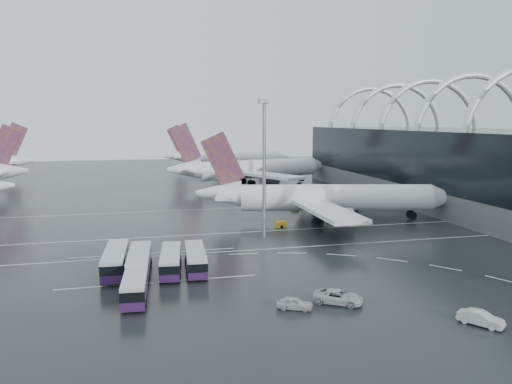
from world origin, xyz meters
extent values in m
plane|color=black|center=(0.00, 0.00, 0.00)|extent=(420.00, 420.00, 0.00)
cube|color=#5C5E61|center=(62.00, 20.00, 3.00)|extent=(42.00, 160.00, 6.00)
cube|color=black|center=(62.00, 20.00, 13.00)|extent=(42.00, 160.00, 14.00)
torus|color=silver|center=(58.00, 28.00, 18.00)|extent=(33.80, 1.80, 33.80)
torus|color=silver|center=(58.00, 47.00, 18.00)|extent=(33.80, 1.80, 33.80)
torus|color=silver|center=(58.00, 66.00, 18.00)|extent=(33.80, 1.80, 33.80)
torus|color=silver|center=(58.00, 85.00, 18.00)|extent=(33.80, 1.80, 33.80)
cube|color=silver|center=(0.00, -2.00, 0.01)|extent=(120.00, 0.25, 0.01)
cube|color=silver|center=(0.00, 12.00, 0.01)|extent=(120.00, 0.25, 0.01)
cube|color=silver|center=(0.00, 40.00, 0.01)|extent=(120.00, 0.25, 0.01)
cube|color=silver|center=(-24.00, -16.00, 0.01)|extent=(28.00, 0.25, 0.01)
cube|color=silver|center=(-24.00, 0.00, 0.01)|extent=(28.00, 0.25, 0.01)
cylinder|color=white|center=(17.35, 19.15, 5.25)|extent=(43.25, 15.11, 5.97)
cone|color=white|center=(41.35, 13.85, 5.25)|extent=(7.32, 7.16, 5.97)
cone|color=white|center=(-8.65, 24.90, 6.28)|extent=(11.34, 8.05, 5.97)
cube|color=#49196A|center=(-7.65, 24.68, 13.89)|extent=(9.81, 2.74, 12.65)
cube|color=white|center=(-6.64, 24.46, 6.28)|extent=(8.52, 19.09, 0.51)
cube|color=white|center=(10.56, 7.48, 4.63)|extent=(7.41, 25.78, 0.82)
cube|color=white|center=(16.11, 32.60, 4.63)|extent=(17.21, 26.40, 0.82)
cylinder|color=gray|center=(14.35, 10.33, 2.78)|extent=(6.28, 4.64, 3.50)
cylinder|color=gray|center=(18.35, 28.42, 2.78)|extent=(6.28, 4.64, 3.50)
cube|color=black|center=(13.33, 20.04, 1.13)|extent=(13.48, 9.10, 2.26)
cylinder|color=white|center=(15.29, 84.52, 5.67)|extent=(45.01, 17.79, 6.45)
cone|color=white|center=(40.19, 91.15, 5.67)|extent=(8.11, 7.96, 6.45)
cone|color=white|center=(-11.77, 77.31, 6.79)|extent=(12.41, 9.10, 6.45)
cube|color=#49196A|center=(-10.69, 77.59, 15.02)|extent=(10.53, 3.41, 13.68)
cube|color=white|center=(-9.61, 77.88, 6.79)|extent=(10.00, 20.64, 0.56)
cube|color=white|center=(14.57, 69.93, 5.01)|extent=(19.54, 28.33, 0.89)
cube|color=white|center=(7.40, 96.81, 5.01)|extent=(9.20, 28.18, 0.89)
cylinder|color=gray|center=(16.79, 74.55, 3.00)|extent=(6.89, 5.23, 3.78)
cylinder|color=gray|center=(11.63, 93.91, 3.00)|extent=(6.89, 5.23, 3.78)
cube|color=black|center=(10.99, 83.37, 1.22)|extent=(14.74, 10.32, 2.45)
cylinder|color=white|center=(16.75, 139.45, 5.37)|extent=(41.39, 12.02, 6.11)
cone|color=white|center=(40.12, 136.00, 5.37)|extent=(7.14, 6.96, 6.11)
cone|color=white|center=(-8.70, 143.21, 6.42)|extent=(11.31, 7.58, 6.11)
cube|color=#49196A|center=(-7.66, 143.05, 14.21)|extent=(10.13, 2.11, 12.94)
cube|color=white|center=(-6.62, 142.90, 6.42)|extent=(7.45, 19.44, 0.53)
cube|color=white|center=(10.66, 127.04, 4.74)|extent=(9.01, 26.73, 0.84)
cube|color=white|center=(14.51, 153.08, 4.74)|extent=(16.08, 27.24, 0.84)
cylinder|color=gray|center=(14.33, 130.23, 2.84)|extent=(6.25, 4.39, 3.58)
cylinder|color=gray|center=(17.09, 148.98, 2.84)|extent=(6.25, 4.39, 3.58)
cube|color=black|center=(12.59, 140.06, 1.16)|extent=(13.48, 8.51, 2.32)
cone|color=white|center=(-65.02, 84.93, 6.69)|extent=(11.38, 7.11, 6.36)
cube|color=#49196A|center=(-66.12, 85.00, 14.80)|extent=(10.58, 1.40, 13.48)
cube|color=white|center=(-67.21, 85.08, 6.69)|extent=(6.30, 20.03, 0.55)
cone|color=white|center=(-70.97, 124.93, 6.80)|extent=(12.33, 8.84, 6.47)
cube|color=#49196A|center=(-72.05, 124.67, 15.06)|extent=(10.61, 3.10, 13.71)
cube|color=white|center=(-73.14, 124.42, 6.80)|extent=(9.46, 20.69, 0.56)
cube|color=#2B133C|center=(-30.00, -9.74, 0.96)|extent=(3.76, 14.03, 1.18)
cube|color=black|center=(-30.00, -9.74, 2.25)|extent=(3.81, 13.76, 1.39)
cube|color=#BCBBC0|center=(-30.00, -9.74, 3.18)|extent=(3.76, 14.03, 0.48)
cylinder|color=black|center=(-28.73, -14.25, 0.53)|extent=(0.43, 1.09, 1.07)
cylinder|color=black|center=(-31.70, -14.11, 0.53)|extent=(0.43, 1.09, 1.07)
cylinder|color=black|center=(-28.30, -5.37, 0.53)|extent=(0.43, 1.09, 1.07)
cylinder|color=black|center=(-31.27, -5.22, 0.53)|extent=(0.43, 1.09, 1.07)
cube|color=#2B133C|center=(-26.56, -11.38, 0.95)|extent=(3.92, 13.82, 1.16)
cube|color=black|center=(-26.56, -11.38, 2.21)|extent=(3.96, 13.55, 1.37)
cube|color=#BCBBC0|center=(-26.56, -11.38, 3.12)|extent=(3.92, 13.82, 0.47)
cylinder|color=black|center=(-25.38, -15.83, 0.53)|extent=(0.43, 1.07, 1.05)
cylinder|color=black|center=(-28.30, -15.65, 0.53)|extent=(0.43, 1.07, 1.05)
cylinder|color=black|center=(-24.82, -7.12, 0.53)|extent=(0.43, 1.07, 1.05)
cylinder|color=black|center=(-27.73, -6.93, 0.53)|extent=(0.43, 1.07, 1.05)
cube|color=#2B133C|center=(-21.94, -11.29, 0.87)|extent=(4.08, 12.82, 1.07)
cube|color=black|center=(-21.94, -11.29, 2.04)|extent=(4.11, 12.58, 1.26)
cube|color=#BCBBC0|center=(-21.94, -11.29, 2.88)|extent=(4.08, 12.82, 0.44)
cylinder|color=black|center=(-21.01, -15.44, 0.48)|extent=(0.44, 1.00, 0.97)
cylinder|color=black|center=(-23.69, -15.17, 0.48)|extent=(0.44, 1.00, 0.97)
cylinder|color=black|center=(-20.19, -7.42, 0.48)|extent=(0.44, 1.00, 0.97)
cylinder|color=black|center=(-22.88, -7.15, 0.48)|extent=(0.44, 1.00, 0.97)
cube|color=#2B133C|center=(-18.18, -11.22, 0.88)|extent=(3.63, 12.82, 1.07)
cube|color=black|center=(-18.18, -11.22, 2.05)|extent=(3.67, 12.57, 1.27)
cube|color=#BCBBC0|center=(-18.18, -11.22, 2.90)|extent=(3.63, 12.82, 0.44)
cylinder|color=black|center=(-17.09, -15.35, 0.49)|extent=(0.40, 0.99, 0.97)
cylinder|color=black|center=(-19.80, -15.18, 0.49)|extent=(0.40, 0.99, 0.97)
cylinder|color=black|center=(-16.57, -7.26, 0.49)|extent=(0.40, 0.99, 0.97)
cylinder|color=black|center=(-19.28, -7.09, 0.49)|extent=(0.40, 0.99, 0.97)
cube|color=#2B133C|center=(-27.09, -20.97, 0.89)|extent=(3.72, 13.04, 1.09)
cube|color=black|center=(-27.09, -20.97, 2.08)|extent=(3.76, 12.79, 1.29)
cube|color=#BCBBC0|center=(-27.09, -20.97, 2.95)|extent=(3.72, 13.04, 0.45)
cylinder|color=black|center=(-25.98, -25.17, 0.50)|extent=(0.41, 1.01, 0.99)
cylinder|color=black|center=(-28.74, -24.99, 0.50)|extent=(0.41, 1.01, 0.99)
cylinder|color=black|center=(-25.44, -16.94, 0.50)|extent=(0.41, 1.01, 0.99)
cylinder|color=black|center=(-28.19, -16.76, 0.50)|extent=(0.41, 1.01, 0.99)
imported|color=#BDBDBD|center=(-2.62, -29.61, 0.86)|extent=(6.73, 5.68, 1.71)
imported|color=#BDBDBD|center=(-8.47, -30.09, 0.74)|extent=(4.67, 3.46, 1.48)
imported|color=#BDBDBD|center=(10.20, -39.56, 0.81)|extent=(4.25, 4.98, 1.62)
cylinder|color=gray|center=(-2.76, 6.69, 12.96)|extent=(0.65, 0.65, 25.91)
cube|color=gray|center=(-2.76, 6.69, 26.19)|extent=(2.04, 2.04, 0.74)
cube|color=silver|center=(-2.76, 6.69, 25.91)|extent=(1.85, 1.85, 0.37)
cube|color=gold|center=(15.63, 20.18, 0.53)|extent=(1.95, 1.15, 1.06)
cube|color=slate|center=(22.23, 34.48, 0.60)|extent=(2.18, 1.29, 1.19)
cube|color=gold|center=(3.11, 14.90, 0.63)|extent=(2.31, 1.36, 1.26)
cube|color=slate|center=(26.36, 27.88, 0.66)|extent=(2.40, 1.42, 1.31)
cube|color=gold|center=(12.51, 34.31, 0.54)|extent=(1.97, 1.17, 1.08)
camera|label=1|loc=(-26.54, -85.03, 22.68)|focal=35.00mm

